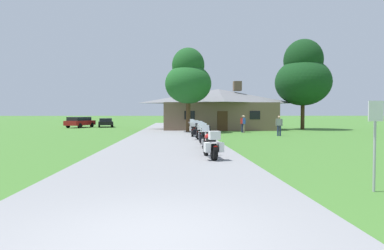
# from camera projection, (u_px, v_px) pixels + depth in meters

# --- Properties ---
(ground_plane) EXTENTS (500.00, 500.00, 0.00)m
(ground_plane) POSITION_uv_depth(u_px,v_px,m) (170.00, 138.00, 24.66)
(ground_plane) COLOR #42752D
(asphalt_driveway) EXTENTS (6.40, 80.00, 0.06)m
(asphalt_driveway) POSITION_uv_depth(u_px,v_px,m) (169.00, 140.00, 22.67)
(asphalt_driveway) COLOR gray
(asphalt_driveway) RESTS_ON ground
(motorcycle_red_nearest_to_camera) EXTENTS (0.88, 2.08, 1.30)m
(motorcycle_red_nearest_to_camera) POSITION_uv_depth(u_px,v_px,m) (211.00, 145.00, 12.85)
(motorcycle_red_nearest_to_camera) COLOR black
(motorcycle_red_nearest_to_camera) RESTS_ON asphalt_driveway
(motorcycle_white_second_in_row) EXTENTS (0.66, 2.08, 1.30)m
(motorcycle_white_second_in_row) POSITION_uv_depth(u_px,v_px,m) (205.00, 139.00, 15.70)
(motorcycle_white_second_in_row) COLOR black
(motorcycle_white_second_in_row) RESTS_ON asphalt_driveway
(motorcycle_white_third_in_row) EXTENTS (0.79, 2.08, 1.30)m
(motorcycle_white_third_in_row) POSITION_uv_depth(u_px,v_px,m) (205.00, 136.00, 17.83)
(motorcycle_white_third_in_row) COLOR black
(motorcycle_white_third_in_row) RESTS_ON asphalt_driveway
(motorcycle_black_fourth_in_row) EXTENTS (0.66, 2.08, 1.30)m
(motorcycle_black_fourth_in_row) POSITION_uv_depth(u_px,v_px,m) (200.00, 133.00, 20.62)
(motorcycle_black_fourth_in_row) COLOR black
(motorcycle_black_fourth_in_row) RESTS_ON asphalt_driveway
(motorcycle_black_fifth_in_row) EXTENTS (0.73, 2.08, 1.30)m
(motorcycle_black_fifth_in_row) POSITION_uv_depth(u_px,v_px,m) (198.00, 131.00, 22.87)
(motorcycle_black_fifth_in_row) COLOR black
(motorcycle_black_fifth_in_row) RESTS_ON asphalt_driveway
(motorcycle_silver_sixth_in_row) EXTENTS (0.66, 2.08, 1.30)m
(motorcycle_silver_sixth_in_row) POSITION_uv_depth(u_px,v_px,m) (193.00, 129.00, 25.54)
(motorcycle_silver_sixth_in_row) COLOR black
(motorcycle_silver_sixth_in_row) RESTS_ON asphalt_driveway
(motorcycle_red_farthest_in_row) EXTENTS (0.83, 2.08, 1.30)m
(motorcycle_red_farthest_in_row) POSITION_uv_depth(u_px,v_px,m) (193.00, 128.00, 27.98)
(motorcycle_red_farthest_in_row) COLOR black
(motorcycle_red_farthest_in_row) RESTS_ON asphalt_driveway
(stone_lodge) EXTENTS (13.15, 7.17, 5.58)m
(stone_lodge) POSITION_uv_depth(u_px,v_px,m) (218.00, 109.00, 37.82)
(stone_lodge) COLOR brown
(stone_lodge) RESTS_ON ground
(bystander_blue_shirt_near_lodge) EXTENTS (0.26, 0.55, 1.67)m
(bystander_blue_shirt_near_lodge) POSITION_uv_depth(u_px,v_px,m) (244.00, 123.00, 31.52)
(bystander_blue_shirt_near_lodge) COLOR #75664C
(bystander_blue_shirt_near_lodge) RESTS_ON ground
(bystander_red_shirt_beside_signpost) EXTENTS (0.42, 0.41, 1.69)m
(bystander_red_shirt_beside_signpost) POSITION_uv_depth(u_px,v_px,m) (243.00, 123.00, 31.64)
(bystander_red_shirt_beside_signpost) COLOR navy
(bystander_red_shirt_beside_signpost) RESTS_ON ground
(bystander_gray_shirt_by_tree) EXTENTS (0.54, 0.28, 1.67)m
(bystander_gray_shirt_by_tree) POSITION_uv_depth(u_px,v_px,m) (279.00, 125.00, 26.76)
(bystander_gray_shirt_by_tree) COLOR navy
(bystander_gray_shirt_by_tree) RESTS_ON ground
(metal_signpost_roadside) EXTENTS (0.36, 0.06, 2.14)m
(metal_signpost_roadside) POSITION_uv_depth(u_px,v_px,m) (375.00, 134.00, 7.64)
(metal_signpost_roadside) COLOR #9EA0A5
(metal_signpost_roadside) RESTS_ON ground
(tree_right_of_lodge) EXTENTS (6.36, 6.36, 10.41)m
(tree_right_of_lodge) POSITION_uv_depth(u_px,v_px,m) (303.00, 76.00, 37.72)
(tree_right_of_lodge) COLOR #422D19
(tree_right_of_lodge) RESTS_ON ground
(tree_by_lodge_front) EXTENTS (4.49, 4.49, 8.21)m
(tree_by_lodge_front) POSITION_uv_depth(u_px,v_px,m) (188.00, 79.00, 31.65)
(tree_by_lodge_front) COLOR #422D19
(tree_by_lodge_front) RESTS_ON ground
(parked_red_suv_far_left) EXTENTS (3.11, 4.94, 1.40)m
(parked_red_suv_far_left) POSITION_uv_depth(u_px,v_px,m) (80.00, 122.00, 42.97)
(parked_red_suv_far_left) COLOR maroon
(parked_red_suv_far_left) RESTS_ON ground
(parked_black_sedan_far_left) EXTENTS (2.75, 4.51, 1.20)m
(parked_black_sedan_far_left) POSITION_uv_depth(u_px,v_px,m) (106.00, 122.00, 44.62)
(parked_black_sedan_far_left) COLOR black
(parked_black_sedan_far_left) RESTS_ON ground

